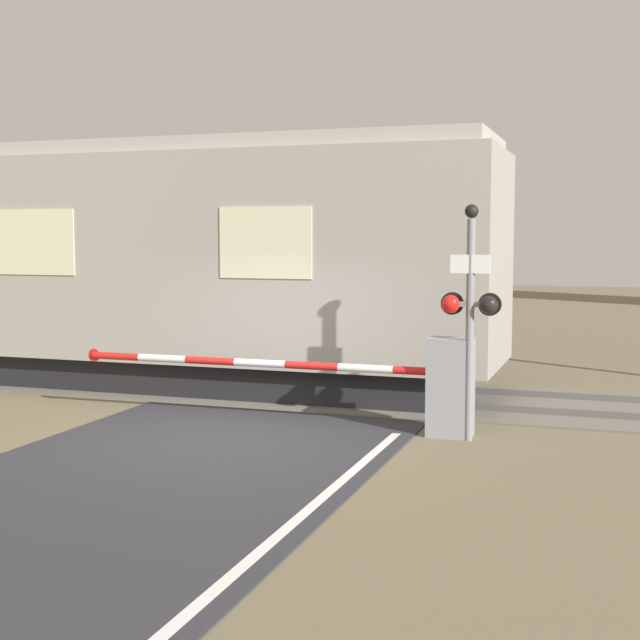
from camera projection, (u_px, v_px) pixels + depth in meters
ground_plane at (228, 440)px, 11.88m from camera, size 80.00×80.00×0.00m
track_bed at (318, 392)px, 15.38m from camera, size 36.00×3.20×0.13m
train at (85, 263)px, 16.65m from camera, size 15.45×2.95×4.33m
crossing_barrier at (418, 383)px, 12.18m from camera, size 5.98×0.44×1.34m
signal_post at (470, 308)px, 11.67m from camera, size 0.80×0.26×3.12m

